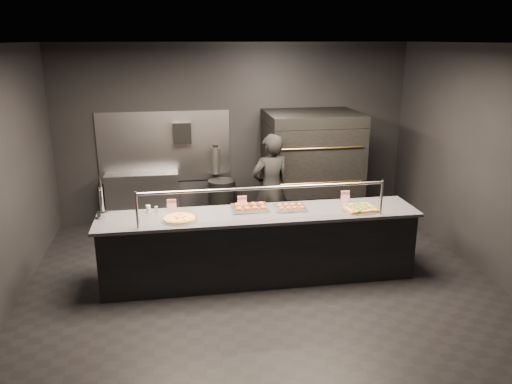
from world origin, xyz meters
TOP-DOWN VIEW (x-y plane):
  - room at (-0.02, 0.05)m, footprint 6.04×6.00m
  - service_counter at (0.00, -0.00)m, footprint 4.10×0.78m
  - pizza_oven at (1.20, 1.90)m, footprint 1.50×1.23m
  - prep_shelf at (-1.60, 2.32)m, footprint 1.20×0.35m
  - towel_dispenser at (-0.90, 2.39)m, footprint 0.30×0.20m
  - fire_extinguisher at (-0.35, 2.40)m, footprint 0.14×0.14m
  - beer_tap at (-1.95, 0.14)m, footprint 0.14×0.20m
  - round_pizza at (-1.02, -0.08)m, footprint 0.46×0.46m
  - slider_tray_a at (-0.10, 0.15)m, footprint 0.48×0.36m
  - slider_tray_b at (0.42, 0.08)m, footprint 0.43×0.34m
  - square_pizza at (1.31, -0.09)m, footprint 0.48×0.48m
  - condiment_jar at (-1.37, 0.24)m, footprint 0.15×0.06m
  - tent_cards at (-0.02, 0.28)m, footprint 2.46×0.04m
  - trash_bin at (-0.28, 2.13)m, footprint 0.46×0.46m
  - worker at (0.38, 1.23)m, footprint 0.70×0.55m

SIDE VIEW (x-z plane):
  - trash_bin at x=-0.28m, z-range 0.00..0.77m
  - prep_shelf at x=-1.60m, z-range 0.00..0.90m
  - service_counter at x=0.00m, z-range -0.22..1.15m
  - worker at x=0.38m, z-range 0.00..1.70m
  - round_pizza at x=-1.02m, z-range 0.92..0.95m
  - square_pizza at x=1.31m, z-range 0.92..0.96m
  - slider_tray_b at x=0.42m, z-range 0.91..0.98m
  - slider_tray_a at x=-0.10m, z-range 0.91..0.99m
  - condiment_jar at x=-1.37m, z-range 0.92..1.01m
  - pizza_oven at x=1.20m, z-range 0.01..1.92m
  - tent_cards at x=-0.02m, z-range 0.92..1.07m
  - fire_extinguisher at x=-0.35m, z-range 0.81..1.31m
  - beer_tap at x=-1.95m, z-range 0.80..1.35m
  - room at x=-0.02m, z-range 0.00..3.00m
  - towel_dispenser at x=-0.90m, z-range 1.38..1.73m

